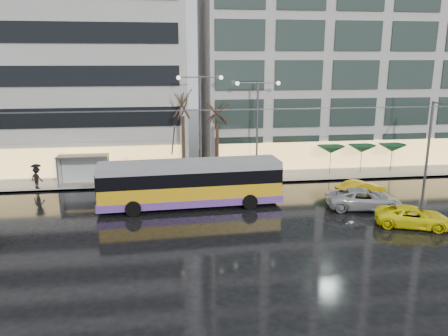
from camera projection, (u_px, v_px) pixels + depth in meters
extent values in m
plane|color=black|center=(185.00, 226.00, 28.26)|extent=(140.00, 140.00, 0.00)
cube|color=gray|center=(198.00, 171.00, 41.97)|extent=(80.00, 10.00, 0.15)
cube|color=slate|center=(203.00, 185.00, 37.20)|extent=(80.00, 0.10, 0.15)
cube|color=#A5A29E|center=(5.00, 53.00, 41.77)|extent=(34.00, 14.00, 22.00)
cube|color=#A5A29E|center=(354.00, 39.00, 45.98)|extent=(32.00, 14.00, 25.00)
cube|color=gold|center=(191.00, 191.00, 31.76)|extent=(13.12, 3.33, 1.63)
cube|color=#693E9B|center=(191.00, 199.00, 31.89)|extent=(13.16, 3.37, 0.54)
cube|color=black|center=(190.00, 176.00, 31.48)|extent=(13.14, 3.35, 0.98)
cube|color=gray|center=(190.00, 165.00, 31.30)|extent=(13.12, 3.33, 0.54)
cube|color=black|center=(277.00, 174.00, 32.67)|extent=(0.18, 2.49, 1.41)
cube|color=black|center=(97.00, 182.00, 30.36)|extent=(0.18, 2.49, 1.41)
cylinder|color=black|center=(242.00, 191.00, 33.93)|extent=(1.10, 0.43, 1.08)
cylinder|color=black|center=(250.00, 202.00, 31.34)|extent=(1.10, 0.43, 1.08)
cylinder|color=black|center=(134.00, 197.00, 32.47)|extent=(1.10, 0.43, 1.08)
cylinder|color=black|center=(133.00, 209.00, 29.89)|extent=(1.10, 0.43, 1.08)
cylinder|color=#595B60|center=(173.00, 142.00, 31.71)|extent=(0.26, 4.03, 2.85)
cylinder|color=#595B60|center=(173.00, 141.00, 32.23)|extent=(0.26, 4.03, 2.85)
cylinder|color=#595B60|center=(429.00, 141.00, 38.47)|extent=(0.24, 0.24, 7.00)
cylinder|color=#595B60|center=(192.00, 111.00, 32.29)|extent=(42.00, 0.04, 0.04)
cylinder|color=#595B60|center=(192.00, 110.00, 32.77)|extent=(42.00, 0.04, 0.04)
cube|color=#595B60|center=(83.00, 156.00, 36.69)|extent=(4.20, 1.60, 0.12)
cube|color=silver|center=(85.00, 168.00, 37.66)|extent=(4.00, 0.05, 2.20)
cube|color=white|center=(59.00, 171.00, 36.72)|extent=(0.10, 1.40, 2.20)
cylinder|color=#595B60|center=(57.00, 173.00, 36.05)|extent=(0.10, 0.10, 2.40)
cylinder|color=#595B60|center=(61.00, 169.00, 37.40)|extent=(0.10, 0.10, 2.40)
cylinder|color=#595B60|center=(107.00, 172.00, 36.57)|extent=(0.10, 0.10, 2.40)
cylinder|color=#595B60|center=(109.00, 168.00, 37.92)|extent=(0.10, 0.10, 2.40)
cylinder|color=#595B60|center=(201.00, 129.00, 37.79)|extent=(0.18, 0.18, 9.00)
cylinder|color=#595B60|center=(189.00, 77.00, 36.62)|extent=(1.80, 0.10, 0.10)
cylinder|color=#595B60|center=(211.00, 77.00, 36.85)|extent=(1.80, 0.10, 0.10)
sphere|color=#FFF2CC|center=(179.00, 78.00, 36.51)|extent=(0.36, 0.36, 0.36)
sphere|color=#FFF2CC|center=(221.00, 78.00, 36.98)|extent=(0.36, 0.36, 0.36)
cylinder|color=#595B60|center=(257.00, 131.00, 38.50)|extent=(0.18, 0.18, 8.50)
cylinder|color=#595B60|center=(248.00, 83.00, 37.39)|extent=(1.80, 0.10, 0.10)
cylinder|color=#595B60|center=(268.00, 83.00, 37.62)|extent=(1.80, 0.10, 0.10)
sphere|color=#FFF2CC|center=(237.00, 83.00, 37.28)|extent=(0.36, 0.36, 0.36)
sphere|color=#FFF2CC|center=(278.00, 83.00, 37.75)|extent=(0.36, 0.36, 0.36)
cylinder|color=black|center=(184.00, 148.00, 38.19)|extent=(0.28, 0.28, 5.60)
cylinder|color=black|center=(217.00, 151.00, 38.86)|extent=(0.28, 0.28, 4.90)
cylinder|color=#595B60|center=(330.00, 162.00, 40.37)|extent=(0.06, 0.06, 2.20)
cone|color=#113E25|center=(331.00, 150.00, 40.08)|extent=(2.50, 2.50, 0.70)
cylinder|color=#595B60|center=(361.00, 161.00, 40.76)|extent=(0.06, 0.06, 2.20)
cone|color=#113E25|center=(362.00, 149.00, 40.47)|extent=(2.50, 2.50, 0.70)
cylinder|color=#595B60|center=(391.00, 160.00, 41.15)|extent=(0.06, 0.06, 2.20)
cone|color=#113E25|center=(392.00, 148.00, 40.86)|extent=(2.50, 2.50, 0.70)
imported|color=#CEA40A|center=(361.00, 189.00, 34.02)|extent=(4.26, 2.50, 1.33)
imported|color=#FFF40D|center=(413.00, 217.00, 28.03)|extent=(5.14, 3.72, 1.30)
imported|color=#A4A4A8|center=(364.00, 199.00, 31.40)|extent=(5.57, 3.24, 1.46)
imported|color=black|center=(126.00, 171.00, 37.80)|extent=(0.78, 0.63, 1.84)
imported|color=#EC4E96|center=(125.00, 162.00, 37.60)|extent=(1.22, 1.23, 0.88)
imported|color=black|center=(114.00, 171.00, 38.06)|extent=(1.07, 0.99, 1.76)
imported|color=black|center=(37.00, 178.00, 35.74)|extent=(1.34, 1.19, 1.80)
imported|color=black|center=(36.00, 168.00, 35.54)|extent=(1.13, 1.13, 0.72)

